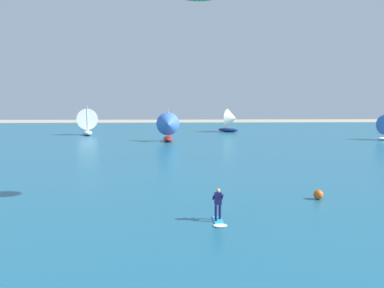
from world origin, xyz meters
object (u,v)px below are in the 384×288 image
at_px(sailboat_mid_right, 87,121).
at_px(sailboat_trailing, 231,120).
at_px(kitesurfer, 218,210).
at_px(marker_buoy, 318,195).
at_px(sailboat_mid_left, 168,127).

bearing_deg(sailboat_mid_right, sailboat_trailing, 10.24).
bearing_deg(sailboat_trailing, sailboat_mid_right, -169.76).
height_order(kitesurfer, marker_buoy, kitesurfer).
xyz_separation_m(kitesurfer, sailboat_mid_right, (-16.45, 48.24, 1.54)).
bearing_deg(sailboat_trailing, kitesurfer, -97.64).
distance_m(kitesurfer, sailboat_mid_right, 50.99).
bearing_deg(sailboat_mid_right, marker_buoy, -62.25).
bearing_deg(marker_buoy, sailboat_trailing, 89.42).
relative_size(sailboat_mid_left, sailboat_mid_right, 0.95).
distance_m(sailboat_trailing, sailboat_mid_right, 23.87).
xyz_separation_m(sailboat_mid_right, marker_buoy, (23.00, -43.73, -1.85)).
distance_m(sailboat_mid_left, marker_buoy, 34.56).
bearing_deg(kitesurfer, sailboat_mid_right, 108.84).
bearing_deg(marker_buoy, sailboat_mid_right, 117.75).
height_order(sailboat_mid_left, marker_buoy, sailboat_mid_left).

